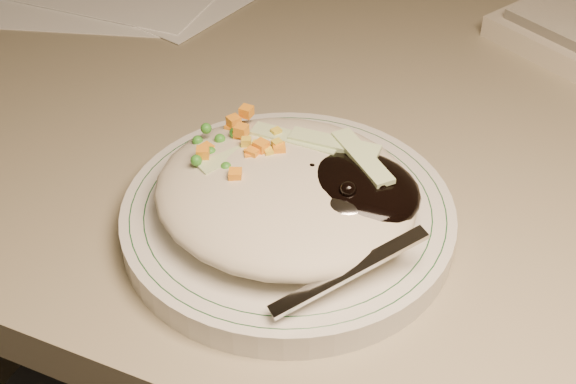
% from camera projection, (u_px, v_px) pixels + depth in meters
% --- Properties ---
extents(desk, '(1.40, 0.70, 0.74)m').
position_uv_depth(desk, '(398.00, 270.00, 0.85)').
color(desk, gray).
rests_on(desk, ground).
extents(plate, '(0.25, 0.25, 0.02)m').
position_uv_depth(plate, '(288.00, 219.00, 0.60)').
color(plate, silver).
rests_on(plate, desk).
extents(plate_rim, '(0.24, 0.24, 0.00)m').
position_uv_depth(plate_rim, '(288.00, 209.00, 0.59)').
color(plate_rim, '#144723').
rests_on(plate_rim, plate).
extents(meal, '(0.21, 0.19, 0.05)m').
position_uv_depth(meal, '(293.00, 188.00, 0.58)').
color(meal, '#C0B79C').
rests_on(meal, plate).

